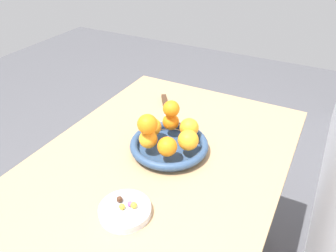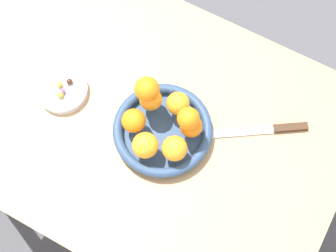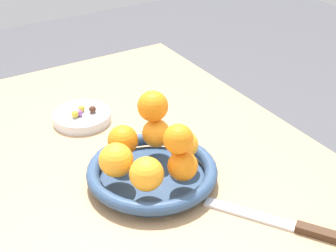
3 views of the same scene
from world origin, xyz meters
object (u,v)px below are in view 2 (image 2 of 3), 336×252
Objects in this scene: fruit_bowl at (163,130)px; orange_5 at (134,121)px; candy_ball_2 at (60,85)px; orange_7 at (188,118)px; candy_dish at (62,90)px; candy_ball_3 at (69,81)px; orange_0 at (145,145)px; orange_1 at (175,148)px; candy_ball_1 at (60,95)px; orange_4 at (151,99)px; knife at (267,130)px; orange_3 at (178,103)px; dining_table at (142,130)px; orange_2 at (191,126)px; candy_ball_0 at (63,92)px; orange_6 at (147,89)px.

orange_5 is at bearing 22.89° from fruit_bowl.
orange_7 is at bearing -173.17° from candy_ball_2.
fruit_bowl is 1.88× the size of candy_dish.
orange_7 is at bearing -176.15° from candy_ball_3.
orange_0 reaches higher than orange_1.
fruit_bowl and candy_ball_3 have the same top height.
orange_5 is 0.22m from candy_ball_3.
candy_ball_1 and candy_ball_3 have the same top height.
candy_ball_3 is at bearing 11.03° from orange_4.
knife is (-0.24, -0.14, -0.02)m from fruit_bowl.
dining_table is at bearing 35.35° from orange_3.
orange_0 is 4.07× the size of candy_ball_2.
orange_0 is 1.18× the size of orange_7.
dining_table is 0.21m from orange_2.
orange_0 reaches higher than candy_dish.
orange_5 is 0.15m from orange_7.
orange_2 is 0.96× the size of orange_3.
fruit_bowl is 0.09m from orange_0.
fruit_bowl is at bearing 173.17° from dining_table.
orange_4 is 3.84× the size of candy_ball_0.
orange_4 is (0.07, 0.02, -0.00)m from orange_3.
orange_0 is at bearing 112.99° from orange_4.
candy_ball_0 is (0.29, 0.10, -0.04)m from orange_3.
knife is at bearing -163.09° from candy_dish.
dining_table is 0.21m from orange_1.
orange_5 reaches higher than dining_table.
orange_3 reaches higher than knife.
orange_3 is 0.31m from candy_ball_1.
orange_4 is 0.07m from orange_5.
orange_2 reaches higher than candy_dish.
orange_2 is at bearing 32.77° from knife.
orange_6 is at bearing -91.78° from orange_5.
orange_3 is 0.96× the size of orange_6.
orange_5 is (0.13, 0.06, 0.00)m from orange_2.
candy_dish is at bearing 16.91° from knife.
orange_0 is at bearing 165.40° from candy_ball_3.
orange_4 is 0.25m from candy_ball_2.
candy_ball_0 is 0.01m from candy_ball_1.
fruit_bowl is at bearing -157.11° from orange_5.
orange_3 reaches higher than candy_dish.
dining_table is 64.07× the size of candy_ball_3.
knife is at bearing -165.13° from candy_ball_3.
orange_4 is at bearing -96.95° from orange_5.
dining_table is at bearing -171.64° from candy_dish.
orange_1 is (-0.06, 0.04, 0.05)m from fruit_bowl.
candy_dish is (0.30, 0.02, -0.01)m from fruit_bowl.
orange_4 is at bearing -37.11° from orange_1.
fruit_bowl reaches higher than candy_ball_2.
knife is (-0.53, -0.16, -0.01)m from candy_dish.
orange_2 reaches higher than fruit_bowl.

